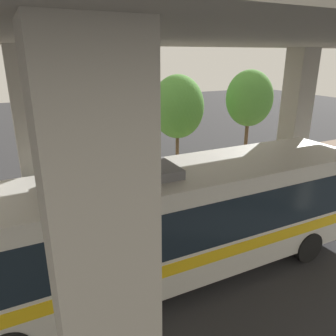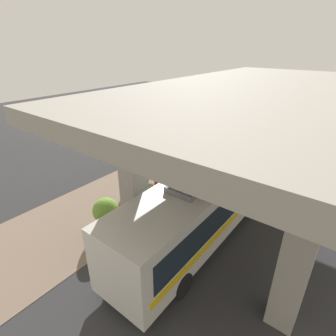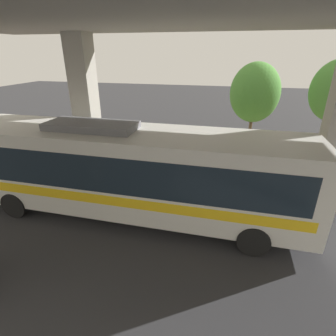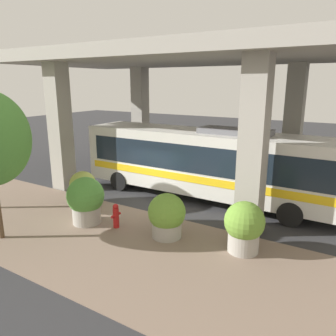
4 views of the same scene
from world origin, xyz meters
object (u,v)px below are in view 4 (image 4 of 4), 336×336
at_px(bus, 208,160).
at_px(planter_front, 167,216).
at_px(planter_back, 83,189).
at_px(planter_extra, 86,200).
at_px(fire_hydrant, 116,216).
at_px(planter_middle, 244,226).

relative_size(bus, planter_front, 7.65).
relative_size(planter_back, planter_extra, 0.88).
bearing_deg(planter_back, planter_front, -96.78).
height_order(planter_front, planter_extra, planter_extra).
distance_m(planter_back, planter_extra, 1.81).
relative_size(fire_hydrant, planter_extra, 0.52).
xyz_separation_m(planter_middle, planter_back, (0.16, 7.48, -0.06)).
bearing_deg(planter_extra, fire_hydrant, -78.11).
bearing_deg(planter_middle, planter_back, 88.78).
relative_size(bus, planter_back, 7.55).
distance_m(bus, fire_hydrant, 5.35).
distance_m(bus, planter_extra, 6.00).
distance_m(bus, planter_middle, 5.36).
height_order(fire_hydrant, planter_extra, planter_extra).
height_order(fire_hydrant, planter_middle, planter_middle).
xyz_separation_m(fire_hydrant, planter_middle, (0.76, -4.83, 0.42)).
distance_m(bus, planter_front, 4.71).
xyz_separation_m(fire_hydrant, planter_front, (0.35, -2.10, 0.33)).
bearing_deg(bus, fire_hydrant, 161.94).
distance_m(fire_hydrant, planter_middle, 4.91).
height_order(planter_front, planter_middle, planter_middle).
xyz_separation_m(bus, planter_middle, (-4.15, -3.23, -0.99)).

